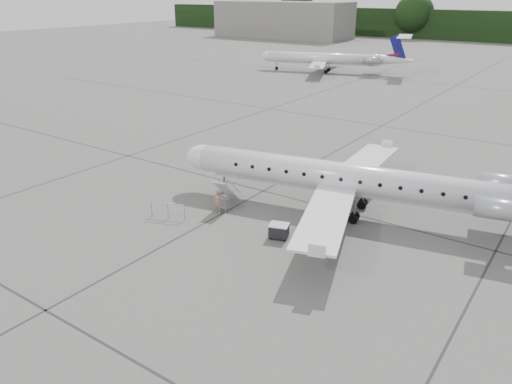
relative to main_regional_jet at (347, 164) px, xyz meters
The scene contains 8 objects.
ground 7.25m from the main_regional_jet, 86.86° to the right, with size 320.00×320.00×0.00m, color #5A5A57.
terminal_building 124.79m from the main_regional_jet, 123.93° to the left, with size 40.00×14.00×10.00m, color slate.
main_regional_jet is the anchor object (origin of this frame).
airstair 7.90m from the main_regional_jet, 152.63° to the right, with size 0.85×2.25×2.04m, color silver, non-canonical shape.
passenger 8.40m from the main_regional_jet, 143.83° to the right, with size 0.57×0.38×1.58m, color #9A6F54.
safety_railing 11.43m from the main_regional_jet, 140.55° to the right, with size 2.20×0.08×1.00m, color #96989E, non-canonical shape.
baggage_cart 6.24m from the main_regional_jet, 105.72° to the right, with size 1.05×0.85×0.91m, color black, non-canonical shape.
bg_regional_left 58.57m from the main_regional_jet, 119.21° to the left, with size 24.40×17.57×6.40m, color silver, non-canonical shape.
Camera 1 is at (11.60, -20.48, 13.17)m, focal length 35.00 mm.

